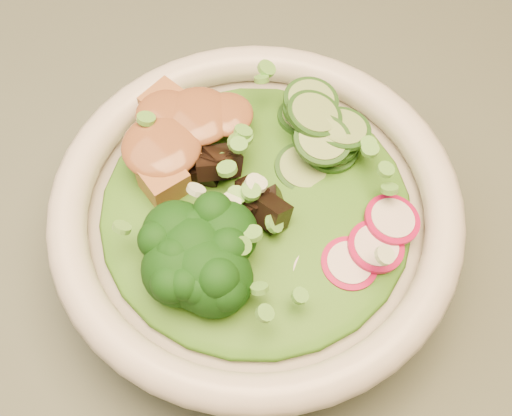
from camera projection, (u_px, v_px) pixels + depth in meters
dining_table at (115, 267)px, 0.57m from camera, size 1.20×0.80×0.75m
salad_bowl at (256, 223)px, 0.42m from camera, size 0.24×0.24×0.06m
lettuce_bed at (256, 207)px, 0.40m from camera, size 0.18×0.18×0.02m
broccoli_florets at (195, 269)px, 0.37m from camera, size 0.09×0.08×0.04m
radish_slices at (344, 258)px, 0.39m from camera, size 0.10×0.07×0.02m
cucumber_slices at (316, 133)px, 0.42m from camera, size 0.08×0.08×0.03m
mushroom_heap at (241, 187)px, 0.40m from camera, size 0.08×0.08×0.04m
tofu_cubes at (182, 147)px, 0.41m from camera, size 0.09×0.08×0.03m
peanut_sauce at (180, 135)px, 0.40m from camera, size 0.06×0.05×0.01m
scallion_garnish at (256, 189)px, 0.39m from camera, size 0.17×0.17×0.02m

